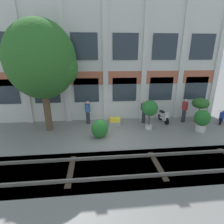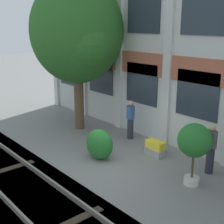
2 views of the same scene
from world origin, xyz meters
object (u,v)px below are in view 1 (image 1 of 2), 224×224
object	(u,v)px
potted_plant_low_pan	(200,104)
potted_plant_glazed_jar	(202,119)
potted_plant_terracotta_small	(150,109)
topiary_hedge	(100,129)
potted_plant_square_trough	(115,122)
resident_by_doorway	(184,110)
broadleaf_tree	(41,62)
scooter_second_parked	(163,116)
scooter_near_curb	(222,117)
resident_near_plants	(144,111)
resident_watching_tracks	(88,112)

from	to	relation	value
potted_plant_low_pan	potted_plant_glazed_jar	world-z (taller)	potted_plant_low_pan
potted_plant_terracotta_small	topiary_hedge	size ratio (longest dim) A/B	1.72
potted_plant_square_trough	resident_by_doorway	size ratio (longest dim) A/B	0.47
potted_plant_glazed_jar	topiary_hedge	xyz separation A→B (m)	(-6.44, -0.29, -0.23)
broadleaf_tree	potted_plant_square_trough	xyz separation A→B (m)	(4.32, 0.34, -3.99)
potted_plant_glazed_jar	resident_by_doorway	size ratio (longest dim) A/B	0.83
scooter_second_parked	potted_plant_glazed_jar	bearing A→B (deg)	37.84
broadleaf_tree	potted_plant_glazed_jar	world-z (taller)	broadleaf_tree
broadleaf_tree	scooter_near_curb	xyz separation A→B (m)	(12.04, 0.09, -3.81)
potted_plant_terracotta_small	resident_near_plants	world-z (taller)	potted_plant_terracotta_small
potted_plant_low_pan	potted_plant_glazed_jar	distance (m)	1.80
potted_plant_terracotta_small	potted_plant_glazed_jar	xyz separation A→B (m)	(3.19, -0.68, -0.56)
scooter_near_curb	topiary_hedge	xyz separation A→B (m)	(-8.80, -1.52, 0.12)
potted_plant_terracotta_small	scooter_second_parked	world-z (taller)	potted_plant_terracotta_small
broadleaf_tree	resident_by_doorway	xyz separation A→B (m)	(9.32, 0.46, -3.33)
potted_plant_terracotta_small	resident_watching_tracks	bearing A→B (deg)	161.91
broadleaf_tree	topiary_hedge	bearing A→B (deg)	-23.72
scooter_second_parked	potted_plant_square_trough	bearing A→B (deg)	-93.96
resident_by_doorway	resident_near_plants	distance (m)	2.90
scooter_second_parked	resident_by_doorway	distance (m)	1.54
resident_by_doorway	potted_plant_low_pan	bearing A→B (deg)	162.37
scooter_near_curb	resident_watching_tracks	bearing A→B (deg)	-49.28
resident_by_doorway	resident_near_plants	world-z (taller)	resident_by_doorway
resident_by_doorway	potted_plant_terracotta_small	bearing A→B (deg)	2.68
scooter_second_parked	resident_near_plants	bearing A→B (deg)	-97.65
broadleaf_tree	resident_watching_tracks	world-z (taller)	broadleaf_tree
potted_plant_low_pan	topiary_hedge	distance (m)	7.45
potted_plant_glazed_jar	broadleaf_tree	bearing A→B (deg)	173.30
resident_watching_tracks	resident_near_plants	world-z (taller)	resident_near_plants
broadleaf_tree	potted_plant_square_trough	world-z (taller)	broadleaf_tree
potted_plant_terracotta_small	resident_watching_tracks	world-z (taller)	potted_plant_terracotta_small
scooter_near_curb	scooter_second_parked	world-z (taller)	same
potted_plant_terracotta_small	potted_plant_glazed_jar	world-z (taller)	potted_plant_terracotta_small
scooter_second_parked	resident_watching_tracks	world-z (taller)	resident_watching_tracks
scooter_near_curb	resident_watching_tracks	size ratio (longest dim) A/B	0.64
resident_by_doorway	potted_plant_glazed_jar	bearing A→B (deg)	87.46
resident_near_plants	topiary_hedge	bearing A→B (deg)	-19.30
resident_watching_tracks	potted_plant_low_pan	bearing A→B (deg)	130.86
potted_plant_terracotta_small	potted_plant_low_pan	world-z (taller)	potted_plant_terracotta_small
topiary_hedge	scooter_near_curb	bearing A→B (deg)	9.77
potted_plant_low_pan	scooter_near_curb	xyz separation A→B (m)	(1.62, -0.32, -0.88)
potted_plant_terracotta_small	resident_by_doorway	size ratio (longest dim) A/B	1.13
potted_plant_low_pan	topiary_hedge	size ratio (longest dim) A/B	1.56
potted_plant_glazed_jar	potted_plant_terracotta_small	bearing A→B (deg)	168.06
potted_plant_low_pan	resident_by_doorway	bearing A→B (deg)	177.61
potted_plant_low_pan	resident_watching_tracks	bearing A→B (deg)	176.84
potted_plant_low_pan	resident_by_doorway	size ratio (longest dim) A/B	1.03
potted_plant_square_trough	resident_by_doorway	world-z (taller)	resident_by_doorway
resident_watching_tracks	resident_near_plants	bearing A→B (deg)	130.32
resident_near_plants	resident_watching_tracks	bearing A→B (deg)	-55.42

